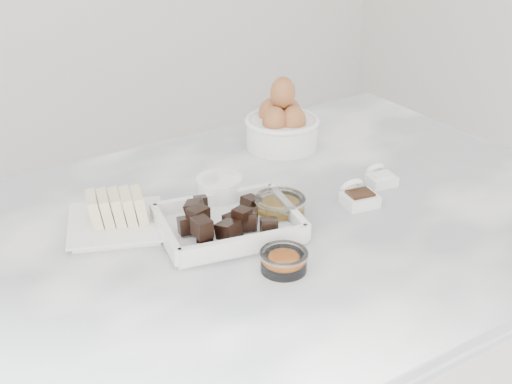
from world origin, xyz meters
The scene contains 9 objects.
marble_slab centered at (0.00, 0.00, 0.92)m, with size 1.20×0.80×0.04m, color silver.
chocolate_dish centered at (-0.05, 0.00, 0.96)m, with size 0.25×0.21×0.06m.
butter_plate centered at (-0.20, 0.11, 0.96)m, with size 0.20×0.20×0.06m.
sugar_ramekin centered at (-0.01, 0.10, 0.97)m, with size 0.08×0.08×0.05m.
egg_bowl centered at (0.22, 0.24, 0.99)m, with size 0.15×0.15×0.15m.
honey_bowl centered at (0.05, 0.00, 0.96)m, with size 0.09×0.09×0.04m.
zest_bowl centered at (-0.04, -0.14, 0.96)m, with size 0.07×0.07×0.03m.
vanilla_spoon centered at (0.19, -0.04, 0.95)m, with size 0.07×0.08×0.04m.
salt_spoon centered at (0.27, 0.00, 0.95)m, with size 0.06×0.07×0.04m.
Camera 1 is at (-0.56, -0.85, 1.51)m, focal length 50.00 mm.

